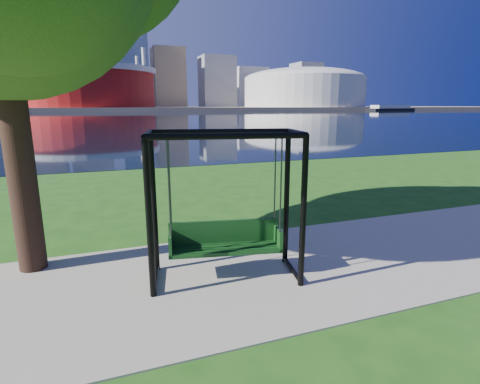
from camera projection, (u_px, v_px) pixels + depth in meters
ground at (246, 262)px, 7.34m from camera, size 900.00×900.00×0.00m
path at (256, 272)px, 6.88m from camera, size 120.00×4.00×0.03m
river at (109, 117)px, 100.56m from camera, size 900.00×180.00×0.02m
far_bank at (102, 108)px, 286.79m from camera, size 900.00×228.00×2.00m
stadium at (83, 86)px, 215.54m from camera, size 83.00×83.00×32.00m
arena at (304, 87)px, 264.08m from camera, size 84.00×84.00×26.56m
skyline at (92, 62)px, 289.72m from camera, size 392.00×66.00×96.50m
swing at (225, 210)px, 6.39m from camera, size 2.71×1.59×2.60m
barge at (390, 108)px, 225.23m from camera, size 33.09×11.98×3.24m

